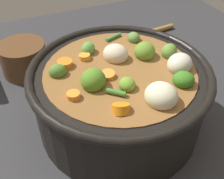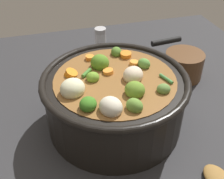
% 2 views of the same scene
% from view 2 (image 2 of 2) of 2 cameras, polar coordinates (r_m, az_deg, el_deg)
% --- Properties ---
extents(ground_plane, '(1.10, 1.10, 0.00)m').
position_cam_2_polar(ground_plane, '(0.69, 0.53, -6.65)').
color(ground_plane, '#2D2D30').
extents(cooking_pot, '(0.33, 0.33, 0.16)m').
position_cam_2_polar(cooking_pot, '(0.64, 0.54, -2.04)').
color(cooking_pot, black).
rests_on(cooking_pot, ground_plane).
extents(salt_shaker, '(0.04, 0.04, 0.08)m').
position_cam_2_polar(salt_shaker, '(0.95, -2.33, 9.92)').
color(salt_shaker, silver).
rests_on(salt_shaker, ground_plane).
extents(small_saucepan, '(0.17, 0.12, 0.08)m').
position_cam_2_polar(small_saucepan, '(0.85, 14.13, 4.96)').
color(small_saucepan, brown).
rests_on(small_saucepan, ground_plane).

